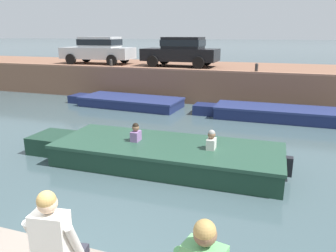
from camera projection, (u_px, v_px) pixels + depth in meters
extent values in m
plane|color=#3D5156|center=(179.00, 147.00, 9.87)|extent=(400.00, 400.00, 0.00)
cube|color=brown|center=(228.00, 81.00, 17.95)|extent=(60.00, 6.00, 1.58)
cube|color=#9F6C52|center=(219.00, 71.00, 15.11)|extent=(60.00, 0.24, 0.08)
cube|color=navy|center=(131.00, 103.00, 15.26)|extent=(4.76, 2.13, 0.36)
cube|color=navy|center=(82.00, 98.00, 16.29)|extent=(0.99, 1.07, 0.36)
cube|color=navy|center=(131.00, 98.00, 15.20)|extent=(4.82, 2.20, 0.08)
cube|color=brown|center=(137.00, 101.00, 15.10)|extent=(0.35, 1.67, 0.06)
cube|color=navy|center=(278.00, 114.00, 12.95)|extent=(4.85, 1.60, 0.41)
cube|color=navy|center=(206.00, 109.00, 13.84)|extent=(0.97, 0.87, 0.41)
cube|color=navy|center=(278.00, 108.00, 12.89)|extent=(4.91, 1.66, 0.08)
cube|color=brown|center=(288.00, 111.00, 12.80)|extent=(0.25, 1.42, 0.06)
cube|color=#193828|center=(167.00, 156.00, 8.43)|extent=(5.74, 2.16, 0.49)
cube|color=#193828|center=(55.00, 143.00, 9.47)|extent=(1.16, 1.16, 0.49)
cube|color=#244836|center=(167.00, 146.00, 8.36)|extent=(5.80, 2.22, 0.08)
cube|color=brown|center=(183.00, 151.00, 8.26)|extent=(0.26, 1.89, 0.06)
cube|color=black|center=(289.00, 166.00, 7.51)|extent=(0.16, 0.20, 0.45)
cube|color=#8C669E|center=(136.00, 139.00, 8.60)|extent=(0.20, 0.32, 0.44)
sphere|color=brown|center=(136.00, 128.00, 8.51)|extent=(0.19, 0.19, 0.19)
sphere|color=black|center=(136.00, 126.00, 8.50)|extent=(0.17, 0.17, 0.17)
cube|color=silver|center=(211.00, 147.00, 7.99)|extent=(0.20, 0.32, 0.44)
sphere|color=brown|center=(212.00, 135.00, 7.90)|extent=(0.19, 0.19, 0.19)
sphere|color=gray|center=(212.00, 133.00, 7.89)|extent=(0.17, 0.17, 0.17)
cube|color=#B7BABC|center=(98.00, 53.00, 19.16)|extent=(4.25, 1.86, 0.64)
cube|color=#B7BABC|center=(100.00, 42.00, 18.95)|extent=(2.15, 1.57, 0.60)
cube|color=black|center=(100.00, 42.00, 18.95)|extent=(2.23, 1.60, 0.33)
cylinder|color=black|center=(71.00, 59.00, 18.81)|extent=(0.61, 0.20, 0.60)
cylinder|color=black|center=(86.00, 57.00, 20.40)|extent=(0.61, 0.20, 0.60)
cylinder|color=black|center=(112.00, 60.00, 18.10)|extent=(0.61, 0.20, 0.60)
cylinder|color=black|center=(124.00, 58.00, 19.69)|extent=(0.61, 0.20, 0.60)
cube|color=black|center=(180.00, 55.00, 17.58)|extent=(4.04, 1.80, 0.64)
cube|color=black|center=(183.00, 43.00, 17.36)|extent=(2.03, 1.56, 0.60)
cube|color=black|center=(183.00, 43.00, 17.36)|extent=(2.11, 1.60, 0.33)
cylinder|color=black|center=(153.00, 61.00, 17.27)|extent=(0.60, 0.19, 0.60)
cylinder|color=black|center=(164.00, 59.00, 18.88)|extent=(0.60, 0.19, 0.60)
cylinder|color=black|center=(198.00, 63.00, 16.46)|extent=(0.60, 0.19, 0.60)
cylinder|color=black|center=(207.00, 60.00, 18.07)|extent=(0.60, 0.19, 0.60)
cylinder|color=#2D2B28|center=(111.00, 64.00, 16.96)|extent=(0.14, 0.14, 0.35)
sphere|color=#2D2B28|center=(111.00, 61.00, 16.91)|extent=(0.15, 0.15, 0.15)
cylinder|color=#2D2B28|center=(256.00, 69.00, 14.67)|extent=(0.14, 0.14, 0.35)
sphere|color=#2D2B28|center=(257.00, 65.00, 14.62)|extent=(0.15, 0.15, 0.15)
cube|color=silver|center=(51.00, 237.00, 3.28)|extent=(0.39, 0.27, 0.52)
cylinder|color=silver|center=(74.00, 240.00, 3.30)|extent=(0.13, 0.29, 0.47)
cylinder|color=silver|center=(34.00, 236.00, 3.38)|extent=(0.13, 0.29, 0.47)
sphere|color=beige|center=(47.00, 203.00, 3.18)|extent=(0.20, 0.20, 0.20)
sphere|color=tan|center=(46.00, 200.00, 3.16)|extent=(0.19, 0.19, 0.19)
sphere|color=brown|center=(205.00, 234.00, 2.69)|extent=(0.20, 0.20, 0.20)
sphere|color=tan|center=(205.00, 231.00, 2.67)|extent=(0.19, 0.19, 0.19)
cylinder|color=white|center=(42.00, 247.00, 3.54)|extent=(0.04, 0.04, 0.02)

